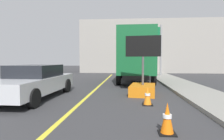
# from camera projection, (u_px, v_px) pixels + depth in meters

# --- Properties ---
(arrow_board_trailer) EXTENTS (1.59, 1.94, 2.70)m
(arrow_board_trailer) POSITION_uv_depth(u_px,v_px,m) (143.00, 84.00, 8.88)
(arrow_board_trailer) COLOR orange
(arrow_board_trailer) RESTS_ON ground
(box_truck) EXTENTS (2.63, 7.44, 3.59)m
(box_truck) POSITION_uv_depth(u_px,v_px,m) (136.00, 56.00, 14.15)
(box_truck) COLOR black
(box_truck) RESTS_ON ground
(pickup_car) EXTENTS (2.06, 4.95, 1.38)m
(pickup_car) POSITION_uv_depth(u_px,v_px,m) (34.00, 81.00, 8.08)
(pickup_car) COLOR silver
(pickup_car) RESTS_ON ground
(highway_guide_sign) EXTENTS (2.79, 0.18, 5.00)m
(highway_guide_sign) POSITION_uv_depth(u_px,v_px,m) (153.00, 41.00, 18.68)
(highway_guide_sign) COLOR gray
(highway_guide_sign) RESTS_ON ground
(far_building_block) EXTENTS (17.92, 7.53, 6.72)m
(far_building_block) POSITION_uv_depth(u_px,v_px,m) (148.00, 48.00, 27.43)
(far_building_block) COLOR gray
(far_building_block) RESTS_ON ground
(traffic_cone_mid_lane) EXTENTS (0.36, 0.36, 0.68)m
(traffic_cone_mid_lane) POSITION_uv_depth(u_px,v_px,m) (167.00, 119.00, 4.12)
(traffic_cone_mid_lane) COLOR black
(traffic_cone_mid_lane) RESTS_ON ground
(traffic_cone_far_lane) EXTENTS (0.36, 0.36, 0.66)m
(traffic_cone_far_lane) POSITION_uv_depth(u_px,v_px,m) (148.00, 96.00, 6.78)
(traffic_cone_far_lane) COLOR black
(traffic_cone_far_lane) RESTS_ON ground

